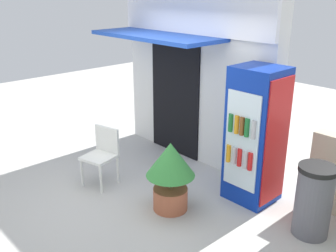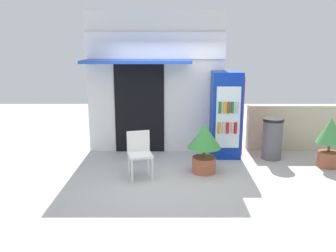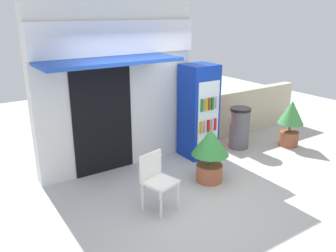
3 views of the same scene
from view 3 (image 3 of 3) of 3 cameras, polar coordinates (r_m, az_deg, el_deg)
The scene contains 8 objects.
ground at distance 5.78m, azimuth 2.10°, elevation -11.27°, with size 16.00×16.00×0.00m, color beige.
storefront_building at distance 6.42m, azimuth -8.52°, elevation 7.10°, with size 3.07×1.18×3.16m.
drink_cooler at distance 7.01m, azimuth 5.09°, elevation 2.42°, with size 0.65×0.65×1.87m.
plastic_chair at distance 5.23m, azimuth -1.93°, elevation -8.33°, with size 0.52×0.52×0.86m.
potted_plant_near_shop at distance 6.04m, azimuth 6.90°, elevation -3.91°, with size 0.64×0.64×0.96m.
potted_plant_curbside at distance 8.03m, azimuth 19.42°, elevation 1.03°, with size 0.55×0.55×1.02m.
trash_bin at distance 7.67m, azimuth 11.58°, elevation -0.29°, with size 0.44×0.44×0.90m.
stone_boundary_wall at distance 8.83m, azimuth 13.14°, elevation 2.60°, with size 2.85×0.22×1.06m, color beige.
Camera 3 is at (-2.97, -4.05, 2.86)m, focal length 37.30 mm.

